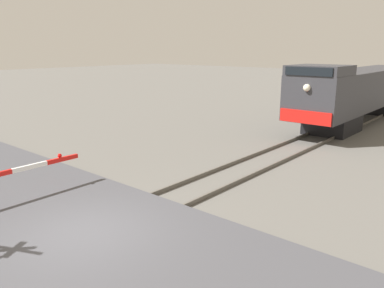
# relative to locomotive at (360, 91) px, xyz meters

# --- Properties ---
(ground_plane) EXTENTS (160.00, 160.00, 0.00)m
(ground_plane) POSITION_rel_locomotive_xyz_m (0.00, -21.02, -2.04)
(ground_plane) COLOR #605E59
(rail_track_left) EXTENTS (0.08, 80.00, 0.15)m
(rail_track_left) POSITION_rel_locomotive_xyz_m (-0.72, -21.02, -1.96)
(rail_track_left) COLOR #59544C
(rail_track_left) RESTS_ON ground_plane
(rail_track_right) EXTENTS (0.08, 80.00, 0.15)m
(rail_track_right) POSITION_rel_locomotive_xyz_m (0.72, -21.02, -1.96)
(rail_track_right) COLOR #59544C
(rail_track_right) RESTS_ON ground_plane
(road_surface) EXTENTS (36.00, 5.96, 0.16)m
(road_surface) POSITION_rel_locomotive_xyz_m (0.00, -21.02, -1.96)
(road_surface) COLOR #47474C
(road_surface) RESTS_ON ground_plane
(locomotive) EXTENTS (2.80, 16.96, 3.86)m
(locomotive) POSITION_rel_locomotive_xyz_m (0.00, 0.00, 0.00)
(locomotive) COLOR black
(locomotive) RESTS_ON ground_plane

